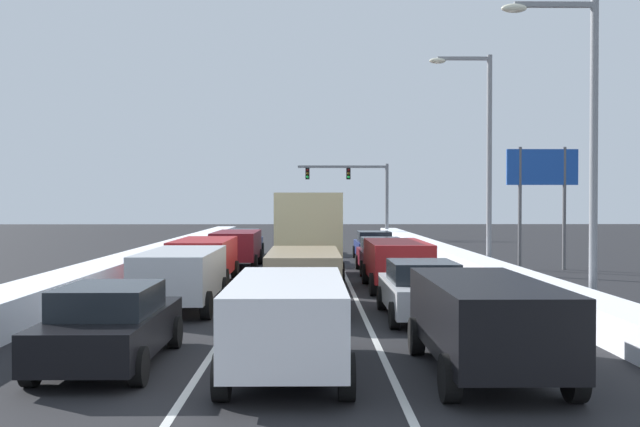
% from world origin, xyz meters
% --- Properties ---
extents(ground_plane, '(137.94, 137.94, 0.00)m').
position_xyz_m(ground_plane, '(0.00, 21.22, 0.00)').
color(ground_plane, black).
extents(lane_stripe_between_right_lane_and_center_lane, '(0.14, 58.36, 0.01)m').
position_xyz_m(lane_stripe_between_right_lane_and_center_lane, '(1.70, 26.53, 0.00)').
color(lane_stripe_between_right_lane_and_center_lane, silver).
rests_on(lane_stripe_between_right_lane_and_center_lane, ground).
extents(lane_stripe_between_center_lane_and_left_lane, '(0.14, 58.36, 0.01)m').
position_xyz_m(lane_stripe_between_center_lane_and_left_lane, '(-1.70, 26.53, 0.00)').
color(lane_stripe_between_center_lane_and_left_lane, silver).
rests_on(lane_stripe_between_center_lane_and_left_lane, ground).
extents(snow_bank_right_shoulder, '(1.32, 58.36, 0.76)m').
position_xyz_m(snow_bank_right_shoulder, '(7.00, 26.53, 0.38)').
color(snow_bank_right_shoulder, white).
rests_on(snow_bank_right_shoulder, ground).
extents(snow_bank_left_shoulder, '(1.58, 58.36, 0.91)m').
position_xyz_m(snow_bank_left_shoulder, '(-7.00, 26.53, 0.45)').
color(snow_bank_left_shoulder, white).
rests_on(snow_bank_left_shoulder, ground).
extents(suv_black_right_lane_nearest, '(2.16, 4.90, 1.67)m').
position_xyz_m(suv_black_right_lane_nearest, '(3.35, 6.33, 1.02)').
color(suv_black_right_lane_nearest, black).
rests_on(suv_black_right_lane_nearest, ground).
extents(sedan_silver_right_lane_second, '(2.00, 4.50, 1.51)m').
position_xyz_m(sedan_silver_right_lane_second, '(3.17, 12.36, 0.76)').
color(sedan_silver_right_lane_second, '#B7BABF').
rests_on(sedan_silver_right_lane_second, ground).
extents(suv_red_right_lane_third, '(2.16, 4.90, 1.67)m').
position_xyz_m(suv_red_right_lane_third, '(3.27, 18.61, 1.02)').
color(suv_red_right_lane_third, maroon).
rests_on(suv_red_right_lane_third, ground).
extents(sedan_maroon_right_lane_fourth, '(2.00, 4.50, 1.51)m').
position_xyz_m(sedan_maroon_right_lane_fourth, '(3.29, 24.35, 0.76)').
color(sedan_maroon_right_lane_fourth, maroon).
rests_on(sedan_maroon_right_lane_fourth, ground).
extents(sedan_navy_right_lane_fifth, '(2.00, 4.50, 1.51)m').
position_xyz_m(sedan_navy_right_lane_fifth, '(3.56, 30.89, 0.76)').
color(sedan_navy_right_lane_fifth, navy).
rests_on(sedan_navy_right_lane_fifth, ground).
extents(suv_white_center_lane_nearest, '(2.16, 4.90, 1.67)m').
position_xyz_m(suv_white_center_lane_nearest, '(-0.12, 6.45, 1.02)').
color(suv_white_center_lane_nearest, silver).
rests_on(suv_white_center_lane_nearest, ground).
extents(suv_tan_center_lane_second, '(2.16, 4.90, 1.67)m').
position_xyz_m(suv_tan_center_lane_second, '(0.08, 13.75, 1.02)').
color(suv_tan_center_lane_second, '#937F60').
rests_on(suv_tan_center_lane_second, ground).
extents(box_truck_center_lane_third, '(2.53, 7.20, 3.36)m').
position_xyz_m(box_truck_center_lane_third, '(0.20, 21.45, 1.90)').
color(box_truck_center_lane_third, slate).
rests_on(box_truck_center_lane_third, ground).
extents(sedan_charcoal_center_lane_fourth, '(2.00, 4.50, 1.51)m').
position_xyz_m(sedan_charcoal_center_lane_fourth, '(-0.16, 28.99, 0.76)').
color(sedan_charcoal_center_lane_fourth, '#38383D').
rests_on(sedan_charcoal_center_lane_fourth, ground).
extents(sedan_green_center_lane_fifth, '(2.00, 4.50, 1.51)m').
position_xyz_m(sedan_green_center_lane_fifth, '(0.02, 35.23, 0.76)').
color(sedan_green_center_lane_fifth, '#1E5633').
rests_on(sedan_green_center_lane_fifth, ground).
extents(sedan_black_left_lane_nearest, '(2.00, 4.50, 1.51)m').
position_xyz_m(sedan_black_left_lane_nearest, '(-3.44, 7.17, 0.76)').
color(sedan_black_left_lane_nearest, black).
rests_on(sedan_black_left_lane_nearest, ground).
extents(suv_silver_left_lane_second, '(2.16, 4.90, 1.67)m').
position_xyz_m(suv_silver_left_lane_second, '(-3.38, 13.99, 1.02)').
color(suv_silver_left_lane_second, '#B7BABF').
rests_on(suv_silver_left_lane_second, ground).
extents(suv_red_left_lane_third, '(2.16, 4.90, 1.67)m').
position_xyz_m(suv_red_left_lane_third, '(-3.64, 20.05, 1.02)').
color(suv_red_left_lane_third, maroon).
rests_on(suv_red_left_lane_third, ground).
extents(suv_maroon_left_lane_fourth, '(2.16, 4.90, 1.67)m').
position_xyz_m(suv_maroon_left_lane_fourth, '(-3.16, 26.91, 1.02)').
color(suv_maroon_left_lane_fourth, maroon).
rests_on(suv_maroon_left_lane_fourth, ground).
extents(sedan_navy_left_lane_fifth, '(2.00, 4.50, 1.51)m').
position_xyz_m(sedan_navy_left_lane_fifth, '(-3.46, 33.73, 0.76)').
color(sedan_navy_left_lane_fifth, navy).
rests_on(sedan_navy_left_lane_fifth, ground).
extents(traffic_light_gantry, '(7.54, 0.47, 6.20)m').
position_xyz_m(traffic_light_gantry, '(4.27, 53.04, 4.50)').
color(traffic_light_gantry, slate).
rests_on(traffic_light_gantry, ground).
extents(street_lamp_right_near, '(2.66, 0.36, 8.56)m').
position_xyz_m(street_lamp_right_near, '(7.66, 13.26, 5.09)').
color(street_lamp_right_near, gray).
rests_on(street_lamp_right_near, ground).
extents(street_lamp_right_mid, '(2.66, 0.36, 9.23)m').
position_xyz_m(street_lamp_right_mid, '(7.48, 23.87, 5.44)').
color(street_lamp_right_mid, gray).
rests_on(street_lamp_right_mid, ground).
extents(roadside_sign_right, '(3.20, 0.16, 5.50)m').
position_xyz_m(roadside_sign_right, '(10.64, 25.67, 4.02)').
color(roadside_sign_right, '#59595B').
rests_on(roadside_sign_right, ground).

